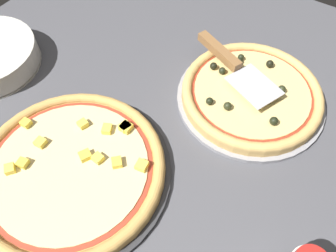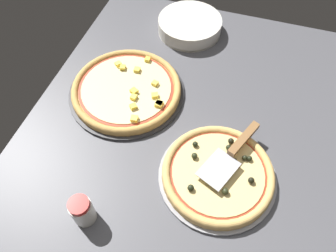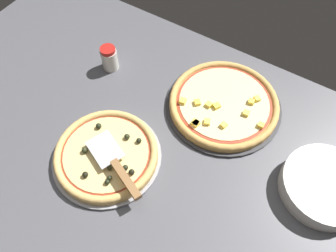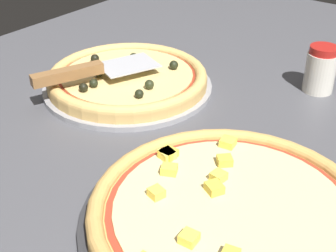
# 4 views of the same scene
# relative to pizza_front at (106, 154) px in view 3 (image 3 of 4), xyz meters

# --- Properties ---
(ground_plane) EXTENTS (1.56, 1.08, 0.04)m
(ground_plane) POSITION_rel_pizza_front_xyz_m (-0.02, 0.09, -0.04)
(ground_plane) COLOR #4C4C51
(pizza_pan_front) EXTENTS (0.33, 0.33, 0.01)m
(pizza_pan_front) POSITION_rel_pizza_front_xyz_m (-0.00, 0.00, -0.02)
(pizza_pan_front) COLOR #939399
(pizza_pan_front) RESTS_ON ground_plane
(pizza_front) EXTENTS (0.31, 0.31, 0.04)m
(pizza_front) POSITION_rel_pizza_front_xyz_m (0.00, 0.00, 0.00)
(pizza_front) COLOR #DBAD60
(pizza_front) RESTS_ON pizza_pan_front
(pizza_pan_back) EXTENTS (0.39, 0.39, 0.01)m
(pizza_pan_back) POSITION_rel_pizza_front_xyz_m (0.21, 0.36, -0.02)
(pizza_pan_back) COLOR #2D2D30
(pizza_pan_back) RESTS_ON ground_plane
(pizza_back) EXTENTS (0.36, 0.36, 0.03)m
(pizza_back) POSITION_rel_pizza_front_xyz_m (0.21, 0.36, -0.00)
(pizza_back) COLOR tan
(pizza_back) RESTS_ON pizza_pan_back
(serving_spatula) EXTENTS (0.24, 0.14, 0.02)m
(serving_spatula) POSITION_rel_pizza_front_xyz_m (0.08, -0.03, 0.03)
(serving_spatula) COLOR #B7B7BC
(serving_spatula) RESTS_ON pizza_front
(plate_stack) EXTENTS (0.24, 0.24, 0.06)m
(plate_stack) POSITION_rel_pizza_front_xyz_m (0.59, 0.24, 0.00)
(plate_stack) COLOR silver
(plate_stack) RESTS_ON ground_plane
(parmesan_shaker) EXTENTS (0.06, 0.06, 0.09)m
(parmesan_shaker) POSITION_rel_pizza_front_xyz_m (-0.22, 0.30, 0.02)
(parmesan_shaker) COLOR silver
(parmesan_shaker) RESTS_ON ground_plane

